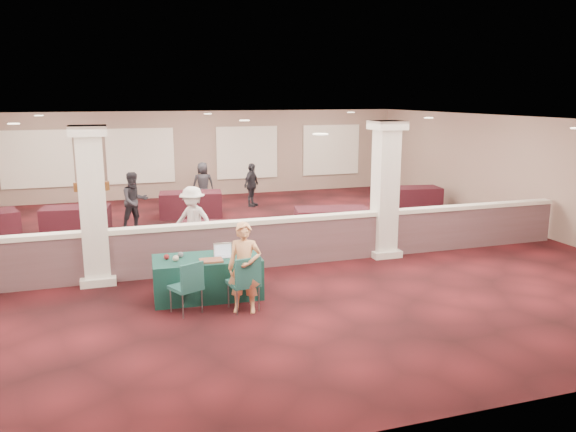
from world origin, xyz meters
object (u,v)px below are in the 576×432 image
object	(u,v)px
conf_chair_main	(245,279)
attendee_d	(203,184)
far_table_front_center	(213,236)
far_table_back_right	(412,198)
conf_chair_side	(188,283)
far_table_back_center	(191,204)
attendee_c	(251,185)
attendee_a	(135,201)
far_table_back_left	(76,220)
far_table_front_right	(332,223)
attendee_b	(193,221)
near_table	(207,277)
woman	(245,268)

from	to	relation	value
conf_chair_main	attendee_d	distance (m)	10.00
far_table_front_center	far_table_back_right	distance (m)	7.84
conf_chair_main	conf_chair_side	distance (m)	0.99
far_table_back_center	attendee_c	xyz separation A→B (m)	(2.24, 1.01, 0.36)
far_table_back_right	conf_chair_main	bearing A→B (deg)	-136.30
attendee_a	far_table_front_center	bearing A→B (deg)	-77.96
far_table_back_left	far_table_back_center	bearing A→B (deg)	19.03
far_table_front_center	far_table_front_right	xyz separation A→B (m)	(3.29, 0.21, 0.06)
conf_chair_side	far_table_back_left	size ratio (longest dim) A/B	0.53
far_table_front_center	far_table_back_right	xyz separation A→B (m)	(7.29, 2.90, 0.04)
conf_chair_side	attendee_a	size ratio (longest dim) A/B	0.58
far_table_front_center	attendee_d	world-z (taller)	attendee_d
far_table_back_left	attendee_b	size ratio (longest dim) A/B	1.08
near_table	attendee_c	size ratio (longest dim) A/B	1.34
near_table	attendee_c	xyz separation A→B (m)	(3.00, 8.37, 0.36)
conf_chair_side	near_table	bearing A→B (deg)	34.14
far_table_back_center	attendee_b	xyz separation A→B (m)	(-0.57, -4.36, 0.44)
conf_chair_side	attendee_b	bearing A→B (deg)	55.10
conf_chair_side	far_table_back_right	world-z (taller)	conf_chair_side
attendee_c	near_table	bearing A→B (deg)	-156.41
far_table_back_left	attendee_c	world-z (taller)	attendee_c
woman	far_table_back_left	world-z (taller)	woman
conf_chair_side	far_table_front_center	bearing A→B (deg)	48.79
near_table	conf_chair_main	distance (m)	1.10
far_table_front_center	attendee_a	distance (m)	3.28
near_table	attendee_a	world-z (taller)	attendee_a
attendee_c	conf_chair_side	bearing A→B (deg)	-157.42
far_table_back_left	near_table	bearing A→B (deg)	-67.25
near_table	conf_chair_side	distance (m)	0.92
far_table_back_right	attendee_c	world-z (taller)	attendee_c
woman	attendee_d	bearing A→B (deg)	104.77
conf_chair_main	far_table_front_right	size ratio (longest dim) A/B	0.52
attendee_b	far_table_back_left	bearing A→B (deg)	169.08
far_table_front_right	far_table_back_right	world-z (taller)	far_table_front_right
far_table_back_center	attendee_b	bearing A→B (deg)	-97.49
woman	attendee_c	bearing A→B (deg)	95.15
attendee_a	far_table_back_left	bearing A→B (deg)	154.63
far_table_front_right	near_table	bearing A→B (deg)	-138.70
woman	far_table_front_right	distance (m)	5.71
attendee_b	conf_chair_side	bearing A→B (deg)	-61.76
near_table	attendee_c	world-z (taller)	attendee_c
far_table_front_right	far_table_back_right	bearing A→B (deg)	33.88
far_table_back_left	attendee_a	distance (m)	1.67
far_table_front_center	attendee_b	size ratio (longest dim) A/B	1.00
conf_chair_side	attendee_c	bearing A→B (deg)	44.13
far_table_back_left	attendee_d	xyz separation A→B (m)	(4.04, 2.80, 0.40)
far_table_front_right	attendee_d	distance (m)	6.07
conf_chair_side	far_table_back_left	bearing A→B (deg)	81.91
far_table_back_left	attendee_b	bearing A→B (deg)	-48.93
attendee_c	far_table_back_right	bearing A→B (deg)	-70.10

